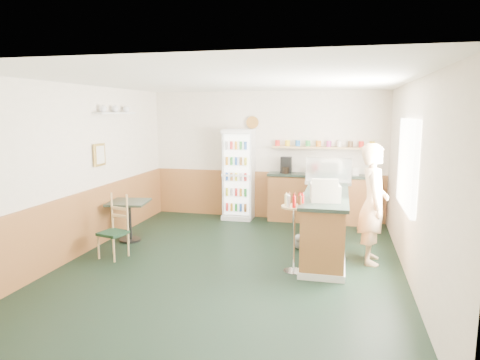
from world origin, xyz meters
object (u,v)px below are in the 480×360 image
(shopkeeper, at_px, (373,204))
(condiment_stand, at_px, (294,221))
(drinks_fridge, at_px, (239,174))
(cafe_chair, at_px, (115,224))
(cash_register, at_px, (325,192))
(cafe_table, at_px, (129,213))
(display_case, at_px, (329,171))

(shopkeeper, bearing_deg, condiment_stand, 121.21)
(drinks_fridge, bearing_deg, condiment_stand, -62.50)
(shopkeeper, distance_m, cafe_chair, 4.00)
(cash_register, relative_size, condiment_stand, 0.38)
(cafe_table, bearing_deg, shopkeeper, -1.98)
(cash_register, bearing_deg, condiment_stand, -152.78)
(display_case, relative_size, shopkeeper, 0.44)
(cash_register, bearing_deg, shopkeeper, 22.63)
(drinks_fridge, distance_m, condiment_stand, 3.24)
(drinks_fridge, relative_size, display_case, 2.40)
(display_case, xyz_separation_m, cash_register, (0.00, -1.52, -0.11))
(display_case, xyz_separation_m, cafe_chair, (-3.23, -1.76, -0.72))
(drinks_fridge, distance_m, display_case, 2.20)
(display_case, distance_m, shopkeeper, 1.36)
(drinks_fridge, distance_m, cash_register, 3.22)
(cash_register, distance_m, cafe_chair, 3.29)
(condiment_stand, bearing_deg, cash_register, 34.53)
(drinks_fridge, bearing_deg, display_case, -29.31)
(display_case, distance_m, cash_register, 1.53)
(display_case, bearing_deg, shopkeeper, -57.98)
(cafe_table, bearing_deg, condiment_stand, -15.44)
(cafe_table, xyz_separation_m, cafe_chair, (0.17, -0.78, 0.01))
(display_case, xyz_separation_m, cafe_table, (-3.40, -0.98, -0.73))
(display_case, relative_size, condiment_stand, 0.71)
(condiment_stand, xyz_separation_m, cafe_table, (-2.99, 0.83, -0.25))
(cash_register, bearing_deg, display_case, 82.69)
(display_case, distance_m, condiment_stand, 1.91)
(cafe_table, distance_m, cafe_chair, 0.80)
(cash_register, xyz_separation_m, condiment_stand, (-0.41, -0.28, -0.37))
(shopkeeper, xyz_separation_m, condiment_stand, (-1.11, -0.68, -0.15))
(shopkeeper, height_order, cafe_chair, shopkeeper)
(display_case, bearing_deg, drinks_fridge, 150.69)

